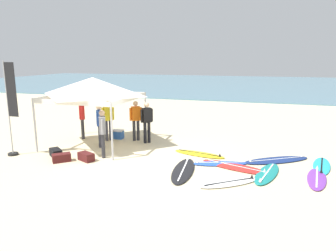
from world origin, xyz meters
TOP-DOWN VIEW (x-y plane):
  - ground_plane at (0.00, 0.00)m, footprint 80.00×80.00m
  - sea at (0.00, 33.86)m, footprint 80.00×36.00m
  - canopy_tent at (-2.94, 1.27)m, footprint 3.28×3.28m
  - surfboard_purple at (5.18, -0.16)m, footprint 0.79×1.99m
  - surfboard_blue at (2.26, 0.33)m, footprint 1.89×1.07m
  - surfboard_teal at (3.78, -0.19)m, footprint 1.00×2.17m
  - surfboard_navy at (4.09, 1.27)m, footprint 2.42×1.87m
  - surfboard_white at (2.77, -1.25)m, footprint 1.77×1.54m
  - surfboard_yellow at (1.40, 1.18)m, footprint 2.04×0.96m
  - surfboard_black at (1.27, -0.66)m, footprint 0.87×2.43m
  - surfboard_cyan at (5.49, 1.07)m, footprint 0.83×2.00m
  - surfboard_red at (2.80, 0.15)m, footprint 2.43×1.37m
  - person_red at (-4.01, 2.03)m, footprint 0.39×0.46m
  - person_yellow at (-2.77, 2.08)m, footprint 0.41×0.42m
  - person_grey at (-1.83, -0.10)m, footprint 0.36×0.49m
  - person_orange at (-1.63, 2.41)m, footprint 0.45×0.40m
  - person_blue at (-2.60, 1.05)m, footprint 0.38×0.47m
  - person_black at (-1.04, 2.19)m, footprint 0.41×0.42m
  - banner_flag at (-5.02, -0.87)m, footprint 0.60×0.36m
  - gear_bag_near_tent at (-2.22, -0.64)m, footprint 0.68×0.55m
  - gear_bag_by_pole at (-3.52, -0.55)m, footprint 0.67×0.62m
  - gear_bag_on_sand at (-2.97, -0.99)m, footprint 0.66×0.64m
  - cooler_box at (-2.54, 2.47)m, footprint 0.50×0.36m

SIDE VIEW (x-z plane):
  - ground_plane at x=0.00m, z-range 0.00..0.00m
  - surfboard_navy at x=4.09m, z-range -0.06..0.13m
  - surfboard_black at x=1.27m, z-range -0.06..0.13m
  - surfboard_red at x=2.80m, z-range -0.06..0.13m
  - surfboard_teal at x=3.78m, z-range -0.06..0.13m
  - surfboard_yellow at x=1.40m, z-range -0.06..0.13m
  - surfboard_purple at x=5.18m, z-range -0.06..0.13m
  - surfboard_cyan at x=5.49m, z-range -0.06..0.13m
  - surfboard_white at x=2.77m, z-range -0.06..0.13m
  - surfboard_blue at x=2.26m, z-range -0.06..0.13m
  - sea at x=0.00m, z-range 0.00..0.10m
  - gear_bag_near_tent at x=-2.22m, z-range 0.00..0.28m
  - gear_bag_by_pole at x=-3.52m, z-range 0.00..0.28m
  - gear_bag_on_sand at x=-2.97m, z-range 0.00..0.28m
  - cooler_box at x=-2.54m, z-range 0.00..0.39m
  - person_red at x=-4.01m, z-range 0.13..1.84m
  - person_yellow at x=-2.77m, z-range 0.13..1.84m
  - person_grey at x=-1.83m, z-range 0.13..1.84m
  - person_orange at x=-1.63m, z-range 0.13..1.84m
  - person_blue at x=-2.60m, z-range 0.13..1.84m
  - person_black at x=-1.04m, z-range 0.13..1.84m
  - banner_flag at x=-5.02m, z-range -0.13..3.27m
  - canopy_tent at x=-2.94m, z-range 1.01..3.76m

